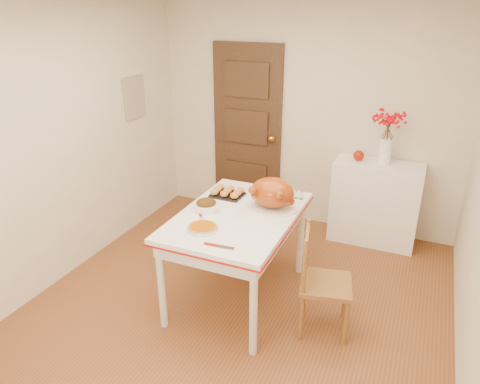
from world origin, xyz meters
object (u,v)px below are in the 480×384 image
at_px(pumpkin_pie, 203,227).
at_px(turkey_platter, 272,194).
at_px(chair_oak, 326,282).
at_px(sideboard, 375,203).
at_px(kitchen_table, 238,256).

bearing_deg(pumpkin_pie, turkey_platter, 57.56).
xyz_separation_m(chair_oak, pumpkin_pie, (-0.94, -0.25, 0.41)).
distance_m(sideboard, kitchen_table, 1.82).
bearing_deg(pumpkin_pie, chair_oak, 15.10).
height_order(sideboard, chair_oak, sideboard).
relative_size(turkey_platter, pumpkin_pie, 1.88).
bearing_deg(chair_oak, sideboard, -17.04).
bearing_deg(sideboard, pumpkin_pie, -119.40).
xyz_separation_m(sideboard, chair_oak, (-0.14, -1.67, -0.01)).
bearing_deg(chair_oak, turkey_platter, 48.66).
height_order(kitchen_table, turkey_platter, turkey_platter).
height_order(chair_oak, turkey_platter, turkey_platter).
xyz_separation_m(kitchen_table, pumpkin_pie, (-0.13, -0.37, 0.44)).
bearing_deg(turkey_platter, kitchen_table, -121.13).
bearing_deg(kitchen_table, turkey_platter, 41.00).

